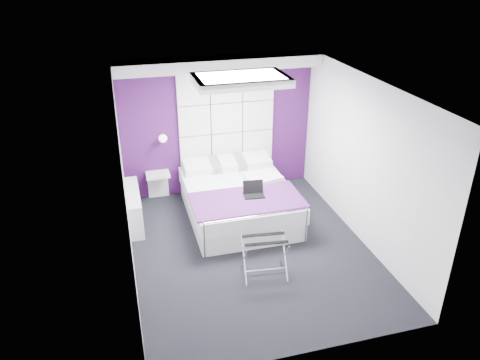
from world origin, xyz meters
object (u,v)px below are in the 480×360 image
object	(u,v)px
nightstand	(158,175)
laptop	(253,192)
bed	(238,200)
wall_lamp	(163,138)
luggage_rack	(265,256)
radiator	(134,207)

from	to	relation	value
nightstand	laptop	bearing A→B (deg)	-44.49
bed	nightstand	distance (m)	1.61
bed	laptop	size ratio (longest dim) A/B	6.54
wall_lamp	laptop	bearing A→B (deg)	-48.33
luggage_rack	laptop	world-z (taller)	laptop
wall_lamp	radiator	bearing A→B (deg)	-130.10
nightstand	laptop	xyz separation A→B (m)	(1.41, -1.39, 0.15)
wall_lamp	luggage_rack	bearing A→B (deg)	-68.62
radiator	luggage_rack	distance (m)	2.58
radiator	nightstand	size ratio (longest dim) A/B	2.80
nightstand	luggage_rack	distance (m)	2.93
nightstand	luggage_rack	size ratio (longest dim) A/B	0.70
bed	laptop	distance (m)	0.57
radiator	luggage_rack	bearing A→B (deg)	-48.88
luggage_rack	bed	bearing A→B (deg)	94.04
wall_lamp	radiator	distance (m)	1.35
wall_lamp	luggage_rack	distance (m)	3.05
wall_lamp	laptop	distance (m)	1.99
bed	nightstand	world-z (taller)	bed
luggage_rack	wall_lamp	bearing A→B (deg)	117.69
nightstand	radiator	bearing A→B (deg)	-124.68
bed	laptop	bearing A→B (deg)	-71.31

